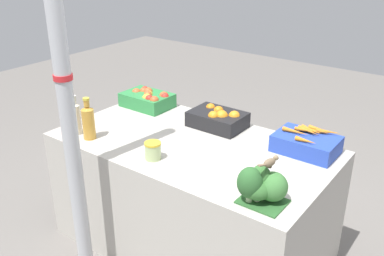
% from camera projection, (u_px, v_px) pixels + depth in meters
% --- Properties ---
extents(ground_plane, '(10.00, 10.00, 0.00)m').
position_uv_depth(ground_plane, '(192.00, 242.00, 3.01)').
color(ground_plane, slate).
extents(market_table, '(1.74, 0.96, 0.78)m').
position_uv_depth(market_table, '(192.00, 195.00, 2.85)').
color(market_table, '#B7B2A8').
rests_on(market_table, ground_plane).
extents(support_pole, '(0.10, 0.10, 2.39)m').
position_uv_depth(support_pole, '(66.00, 99.00, 2.21)').
color(support_pole, '#B7BABF').
rests_on(support_pole, ground_plane).
extents(apple_crate, '(0.37, 0.26, 0.13)m').
position_uv_depth(apple_crate, '(148.00, 99.00, 3.24)').
color(apple_crate, '#2D8442').
rests_on(apple_crate, market_table).
extents(orange_crate, '(0.37, 0.26, 0.14)m').
position_uv_depth(orange_crate, '(218.00, 119.00, 2.90)').
color(orange_crate, black).
rests_on(orange_crate, market_table).
extents(carrot_crate, '(0.37, 0.26, 0.14)m').
position_uv_depth(carrot_crate, '(307.00, 143.00, 2.56)').
color(carrot_crate, '#2847B7').
rests_on(carrot_crate, market_table).
extents(broccoli_pile, '(0.23, 0.21, 0.19)m').
position_uv_depth(broccoli_pile, '(261.00, 185.00, 2.05)').
color(broccoli_pile, '#2D602D').
rests_on(broccoli_pile, market_table).
extents(juice_bottle_ruby, '(0.06, 0.06, 0.26)m').
position_uv_depth(juice_bottle_ruby, '(65.00, 115.00, 2.83)').
color(juice_bottle_ruby, '#B2333D').
rests_on(juice_bottle_ruby, market_table).
extents(juice_bottle_cloudy, '(0.07, 0.07, 0.27)m').
position_uv_depth(juice_bottle_cloudy, '(76.00, 117.00, 2.77)').
color(juice_bottle_cloudy, beige).
rests_on(juice_bottle_cloudy, market_table).
extents(juice_bottle_amber, '(0.08, 0.08, 0.28)m').
position_uv_depth(juice_bottle_amber, '(88.00, 121.00, 2.70)').
color(juice_bottle_amber, gold).
rests_on(juice_bottle_amber, market_table).
extents(pickle_jar, '(0.10, 0.10, 0.10)m').
position_uv_depth(pickle_jar, '(153.00, 151.00, 2.47)').
color(pickle_jar, '#B2C684').
rests_on(pickle_jar, market_table).
extents(sparrow_bird, '(0.06, 0.13, 0.05)m').
position_uv_depth(sparrow_bird, '(270.00, 162.00, 2.00)').
color(sparrow_bird, '#4C3D2D').
rests_on(sparrow_bird, broccoli_pile).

